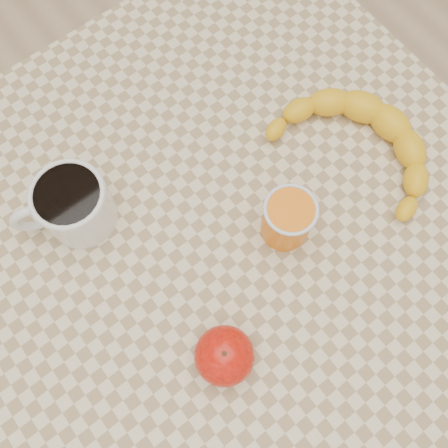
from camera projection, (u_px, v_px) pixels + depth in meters
ground at (224, 314)px, 1.38m from camera, size 3.00×3.00×0.00m
table at (224, 247)px, 0.75m from camera, size 0.80×0.80×0.75m
coffee_mug at (72, 205)px, 0.63m from camera, size 0.14×0.12×0.08m
orange_juice_glass at (288, 219)px, 0.63m from camera, size 0.07×0.07×0.08m
apple at (224, 356)px, 0.58m from camera, size 0.09×0.09×0.07m
banana at (360, 146)px, 0.68m from camera, size 0.26×0.32×0.04m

